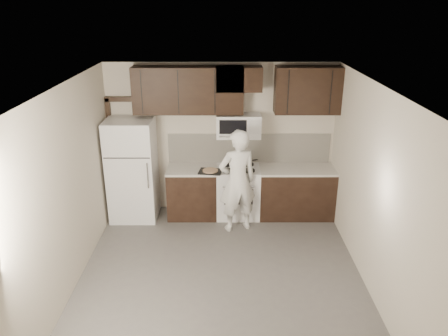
{
  "coord_description": "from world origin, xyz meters",
  "views": [
    {
      "loc": [
        0.04,
        -5.19,
        3.7
      ],
      "look_at": [
        0.05,
        0.9,
        1.32
      ],
      "focal_mm": 35.0,
      "sensor_mm": 36.0,
      "label": 1
    }
  ],
  "objects_px": {
    "refrigerator": "(133,170)",
    "person": "(237,181)",
    "stove": "(238,191)",
    "microwave": "(239,126)"
  },
  "relations": [
    {
      "from": "refrigerator",
      "to": "person",
      "type": "relative_size",
      "value": 1.02
    },
    {
      "from": "stove",
      "to": "refrigerator",
      "type": "relative_size",
      "value": 0.52
    },
    {
      "from": "stove",
      "to": "person",
      "type": "bearing_deg",
      "value": -93.35
    },
    {
      "from": "stove",
      "to": "person",
      "type": "distance_m",
      "value": 0.67
    },
    {
      "from": "stove",
      "to": "microwave",
      "type": "xyz_separation_m",
      "value": [
        -0.0,
        0.12,
        1.19
      ]
    },
    {
      "from": "microwave",
      "to": "person",
      "type": "distance_m",
      "value": 1.0
    },
    {
      "from": "person",
      "to": "stove",
      "type": "bearing_deg",
      "value": -112.18
    },
    {
      "from": "stove",
      "to": "person",
      "type": "xyz_separation_m",
      "value": [
        -0.03,
        -0.52,
        0.42
      ]
    },
    {
      "from": "microwave",
      "to": "refrigerator",
      "type": "bearing_deg",
      "value": -174.85
    },
    {
      "from": "microwave",
      "to": "person",
      "type": "xyz_separation_m",
      "value": [
        -0.03,
        -0.64,
        -0.77
      ]
    }
  ]
}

